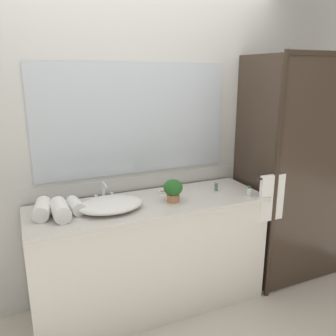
{
  "coord_description": "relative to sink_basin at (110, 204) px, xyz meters",
  "views": [
    {
      "loc": [
        -0.87,
        -2.32,
        1.85
      ],
      "look_at": [
        0.15,
        0.0,
        1.15
      ],
      "focal_mm": 37.51,
      "sensor_mm": 36.0,
      "label": 1
    }
  ],
  "objects": [
    {
      "name": "amenity_bottle_shampoo",
      "position": [
        0.9,
        0.05,
        -0.0
      ],
      "size": [
        0.03,
        0.03,
        0.08
      ],
      "color": "#4C7056",
      "rests_on": "vanity_cabinet"
    },
    {
      "name": "potted_plant",
      "position": [
        0.48,
        -0.03,
        0.06
      ],
      "size": [
        0.15,
        0.15,
        0.17
      ],
      "color": "#B77A51",
      "rests_on": "vanity_cabinet"
    },
    {
      "name": "ground_plane",
      "position": [
        0.31,
        0.02,
        -0.94
      ],
      "size": [
        8.0,
        8.0,
        0.0
      ],
      "primitive_type": "plane",
      "color": "beige"
    },
    {
      "name": "shower_enclosure",
      "position": [
        1.58,
        -0.16,
        0.08
      ],
      "size": [
        1.2,
        0.59,
        2.0
      ],
      "color": "#2D2319",
      "rests_on": "ground_plane"
    },
    {
      "name": "sink_basin",
      "position": [
        0.0,
        0.0,
        0.0
      ],
      "size": [
        0.47,
        0.35,
        0.08
      ],
      "primitive_type": "ellipsoid",
      "color": "white",
      "rests_on": "vanity_cabinet"
    },
    {
      "name": "vanity_cabinet",
      "position": [
        0.31,
        0.03,
        -0.49
      ],
      "size": [
        1.8,
        0.58,
        0.9
      ],
      "color": "silver",
      "rests_on": "ground_plane"
    },
    {
      "name": "rolled_towel_middle",
      "position": [
        -0.34,
        -0.01,
        0.02
      ],
      "size": [
        0.12,
        0.24,
        0.12
      ],
      "primitive_type": "cylinder",
      "rotation": [
        1.57,
        0.0,
        0.02
      ],
      "color": "white",
      "rests_on": "vanity_cabinet"
    },
    {
      "name": "rolled_towel_far_edge",
      "position": [
        -0.23,
        0.05,
        0.01
      ],
      "size": [
        0.11,
        0.2,
        0.09
      ],
      "primitive_type": "cylinder",
      "rotation": [
        1.57,
        0.0,
        0.11
      ],
      "color": "white",
      "rests_on": "vanity_cabinet"
    },
    {
      "name": "faucet",
      "position": [
        -0.0,
        0.18,
        0.01
      ],
      "size": [
        0.17,
        0.13,
        0.15
      ],
      "color": "silver",
      "rests_on": "vanity_cabinet"
    },
    {
      "name": "wall_back_with_mirror",
      "position": [
        0.31,
        0.37,
        0.36
      ],
      "size": [
        4.4,
        0.06,
        2.6
      ],
      "color": "silver",
      "rests_on": "ground_plane"
    },
    {
      "name": "rolled_towel_near_edge",
      "position": [
        -0.45,
        0.06,
        0.01
      ],
      "size": [
        0.15,
        0.25,
        0.11
      ],
      "primitive_type": "cylinder",
      "rotation": [
        1.57,
        0.0,
        -0.18
      ],
      "color": "white",
      "rests_on": "vanity_cabinet"
    },
    {
      "name": "soap_dish",
      "position": [
        0.49,
        0.18,
        -0.03
      ],
      "size": [
        0.1,
        0.07,
        0.04
      ],
      "color": "silver",
      "rests_on": "vanity_cabinet"
    },
    {
      "name": "amenity_bottle_lotion",
      "position": [
        1.07,
        -0.16,
        -0.0
      ],
      "size": [
        0.03,
        0.03,
        0.08
      ],
      "color": "silver",
      "rests_on": "vanity_cabinet"
    }
  ]
}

